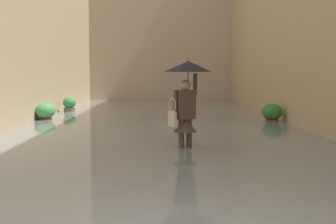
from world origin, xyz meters
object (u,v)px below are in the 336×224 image
at_px(person_wading, 187,89).
at_px(potted_plant_mid_right, 69,106).
at_px(potted_plant_far_left, 272,114).
at_px(potted_plant_near_right, 45,113).

distance_m(person_wading, potted_plant_mid_right, 9.78).
height_order(person_wading, potted_plant_far_left, person_wading).
bearing_deg(potted_plant_mid_right, person_wading, 115.56).
relative_size(person_wading, potted_plant_near_right, 2.72).
xyz_separation_m(potted_plant_mid_right, potted_plant_near_right, (0.17, 3.09, 0.01)).
bearing_deg(potted_plant_near_right, potted_plant_mid_right, -93.09).
relative_size(potted_plant_far_left, potted_plant_near_right, 1.03).
height_order(potted_plant_far_left, potted_plant_mid_right, potted_plant_mid_right).
relative_size(person_wading, potted_plant_mid_right, 2.57).
bearing_deg(potted_plant_far_left, potted_plant_near_right, -5.24).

